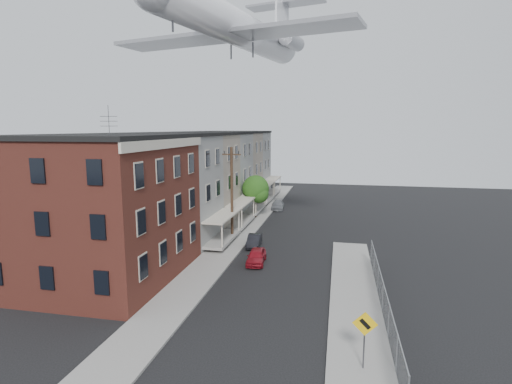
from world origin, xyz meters
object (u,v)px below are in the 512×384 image
Objects in this scene: warning_sign at (365,331)px; street_tree at (257,190)px; car_near at (256,256)px; airplane at (240,29)px; car_far at (278,205)px; car_mid at (254,241)px; utility_pole at (232,193)px.

street_tree is (-10.87, 28.95, 1.57)m from warning_sign.
car_near is 21.25m from airplane.
car_near is (-7.59, 13.08, -1.30)m from warning_sign.
airplane reaches higher than car_near.
warning_sign is 29.93m from airplane.
car_far is at bearing 90.31° from car_near.
car_mid is 0.12× the size of airplane.
warning_sign is at bearing -62.93° from airplane.
street_tree is at bearing 96.38° from car_mid.
utility_pole is at bearing 120.48° from warning_sign.
street_tree is 11.93m from car_mid.
car_far is (2.00, 15.82, -4.11)m from utility_pole.
warning_sign is 0.82× the size of car_near.
warning_sign is 0.85× the size of car_mid.
car_near reaches higher than car_far.
utility_pole is 10.00m from street_tree.
car_mid is (2.14, -11.37, -2.91)m from street_tree.
warning_sign is 15.18m from car_near.
warning_sign is 19.67m from car_mid.
utility_pole is at bearing -98.32° from airplane.
street_tree is at bearing 97.76° from car_near.
car_far is at bearing 87.27° from car_mid.
car_near is at bearing -78.32° from street_tree.
car_far is 0.14× the size of airplane.
warning_sign reaches higher than car_far.
airplane reaches higher than warning_sign.
street_tree is 1.51× the size of car_near.
car_mid is at bearing -79.34° from street_tree.
warning_sign is 30.96m from street_tree.
airplane is at bearing 81.68° from utility_pole.
car_near is 0.88× the size of car_far.
car_far is (-0.47, 17.27, 0.02)m from car_mid.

